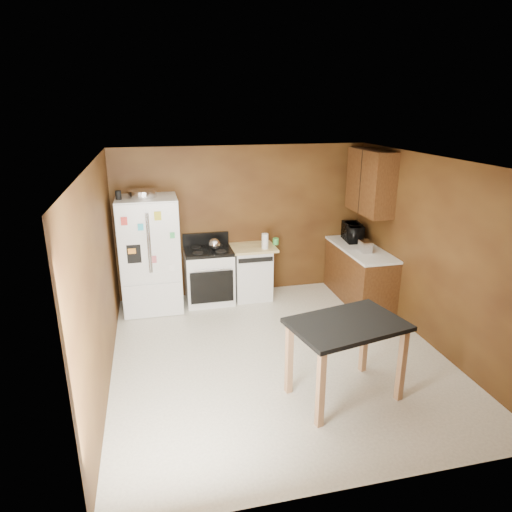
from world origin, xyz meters
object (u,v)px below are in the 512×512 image
object	(u,v)px
kettle	(214,244)
green_canister	(276,241)
microwave	(353,233)
pen_cup	(118,195)
toaster	(365,246)
roasting_pan	(142,194)
gas_range	(209,275)
refrigerator	(150,255)
island	(347,334)
paper_towel	(265,241)
dishwasher	(252,271)

from	to	relation	value
kettle	green_canister	world-z (taller)	kettle
kettle	microwave	bearing A→B (deg)	-0.04
pen_cup	kettle	xyz separation A→B (m)	(1.39, 0.09, -0.87)
pen_cup	toaster	world-z (taller)	pen_cup
roasting_pan	pen_cup	xyz separation A→B (m)	(-0.34, -0.12, 0.01)
toaster	gas_range	size ratio (longest dim) A/B	0.22
refrigerator	island	world-z (taller)	refrigerator
paper_towel	gas_range	size ratio (longest dim) A/B	0.23
pen_cup	dishwasher	world-z (taller)	pen_cup
roasting_pan	refrigerator	world-z (taller)	roasting_pan
green_canister	gas_range	xyz separation A→B (m)	(-1.14, -0.06, -0.48)
roasting_pan	kettle	size ratio (longest dim) A/B	2.22
roasting_pan	gas_range	size ratio (longest dim) A/B	0.38
microwave	dishwasher	bearing A→B (deg)	94.38
paper_towel	island	distance (m)	2.81
refrigerator	dishwasher	size ratio (longest dim) A/B	2.02
microwave	gas_range	bearing A→B (deg)	95.65
roasting_pan	island	distance (m)	3.72
green_canister	dishwasher	size ratio (longest dim) A/B	0.12
paper_towel	green_canister	xyz separation A→B (m)	(0.23, 0.19, -0.07)
pen_cup	paper_towel	size ratio (longest dim) A/B	0.51
dishwasher	island	distance (m)	2.99
pen_cup	roasting_pan	bearing A→B (deg)	19.09
toaster	gas_range	xyz separation A→B (m)	(-2.41, 0.68, -0.53)
roasting_pan	toaster	bearing A→B (deg)	-10.91
microwave	gas_range	world-z (taller)	microwave
pen_cup	island	world-z (taller)	pen_cup
kettle	roasting_pan	bearing A→B (deg)	178.81
gas_range	dishwasher	bearing A→B (deg)	1.94
toaster	gas_range	bearing A→B (deg)	166.63
green_canister	toaster	xyz separation A→B (m)	(1.27, -0.73, 0.04)
paper_towel	kettle	bearing A→B (deg)	174.28
refrigerator	gas_range	bearing A→B (deg)	3.81
paper_towel	dishwasher	xyz separation A→B (m)	(-0.19, 0.15, -0.56)
roasting_pan	island	xyz separation A→B (m)	(2.07, -2.90, -1.09)
roasting_pan	microwave	world-z (taller)	roasting_pan
kettle	refrigerator	size ratio (longest dim) A/B	0.11
paper_towel	green_canister	world-z (taller)	paper_towel
kettle	gas_range	world-z (taller)	gas_range
roasting_pan	dishwasher	bearing A→B (deg)	1.76
roasting_pan	green_canister	distance (m)	2.29
paper_towel	toaster	size ratio (longest dim) A/B	1.04
pen_cup	toaster	xyz separation A→B (m)	(3.70, -0.53, -0.88)
gas_range	green_canister	bearing A→B (deg)	2.77
pen_cup	dishwasher	bearing A→B (deg)	4.77
refrigerator	island	distance (m)	3.51
toaster	gas_range	world-z (taller)	gas_range
roasting_pan	toaster	world-z (taller)	roasting_pan
roasting_pan	island	size ratio (longest dim) A/B	0.32
island	pen_cup	bearing A→B (deg)	130.86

